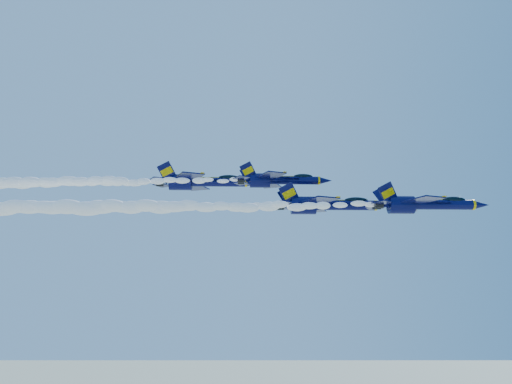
{
  "coord_description": "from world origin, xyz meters",
  "views": [
    {
      "loc": [
        -5.35,
        -84.15,
        135.89
      ],
      "look_at": [
        -2.92,
        -0.89,
        152.51
      ],
      "focal_mm": 35.0,
      "sensor_mm": 36.0,
      "label": 1
    }
  ],
  "objects_px": {
    "jet_lead": "(424,204)",
    "jet_third": "(279,180)",
    "jet_second": "(326,205)",
    "jet_fourth": "(202,182)"
  },
  "relations": [
    {
      "from": "jet_lead",
      "to": "jet_fourth",
      "type": "height_order",
      "value": "jet_fourth"
    },
    {
      "from": "jet_lead",
      "to": "jet_second",
      "type": "relative_size",
      "value": 0.9
    },
    {
      "from": "jet_lead",
      "to": "jet_fourth",
      "type": "relative_size",
      "value": 0.88
    },
    {
      "from": "jet_fourth",
      "to": "jet_second",
      "type": "bearing_deg",
      "value": -26.49
    },
    {
      "from": "jet_lead",
      "to": "jet_third",
      "type": "distance_m",
      "value": 25.24
    },
    {
      "from": "jet_second",
      "to": "jet_third",
      "type": "distance_m",
      "value": 9.87
    },
    {
      "from": "jet_lead",
      "to": "jet_fourth",
      "type": "xyz_separation_m",
      "value": [
        -34.99,
        19.97,
        7.66
      ]
    },
    {
      "from": "jet_second",
      "to": "jet_third",
      "type": "height_order",
      "value": "jet_third"
    },
    {
      "from": "jet_third",
      "to": "jet_fourth",
      "type": "xyz_separation_m",
      "value": [
        -14.16,
        7.26,
        1.21
      ]
    },
    {
      "from": "jet_second",
      "to": "jet_fourth",
      "type": "relative_size",
      "value": 0.98
    }
  ]
}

